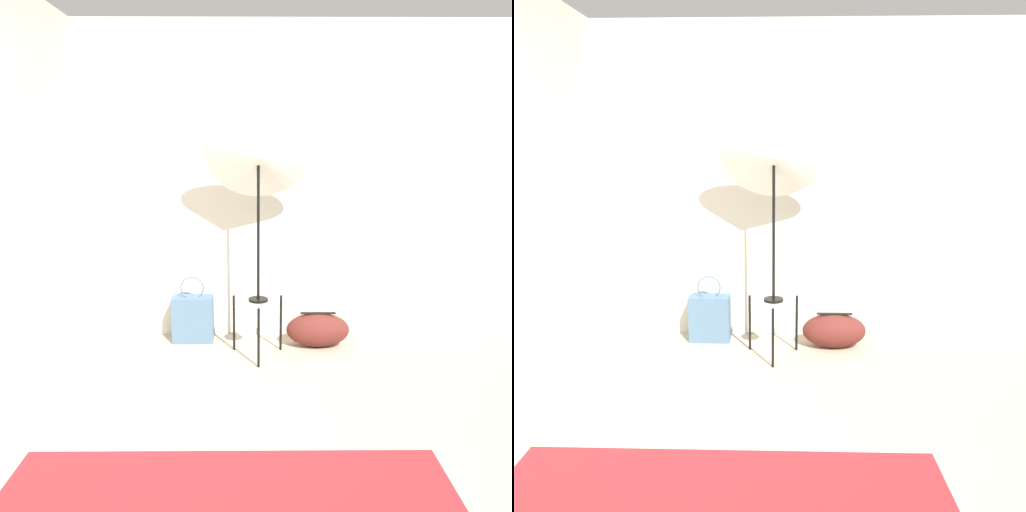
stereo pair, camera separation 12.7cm
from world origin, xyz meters
The scene contains 4 objects.
wall_back centered at (0.00, 2.48, 1.30)m, with size 8.00×0.05×2.60m.
photo_umbrella centered at (0.00, 1.99, 1.56)m, with size 0.84×0.51×1.99m.
tote_bag centered at (-0.55, 2.30, 0.20)m, with size 0.34×0.17×0.57m.
duffel_bag centered at (0.49, 2.18, 0.14)m, with size 0.52×0.28×0.29m.
Camera 2 is at (0.08, -1.70, 1.62)m, focal length 35.00 mm.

